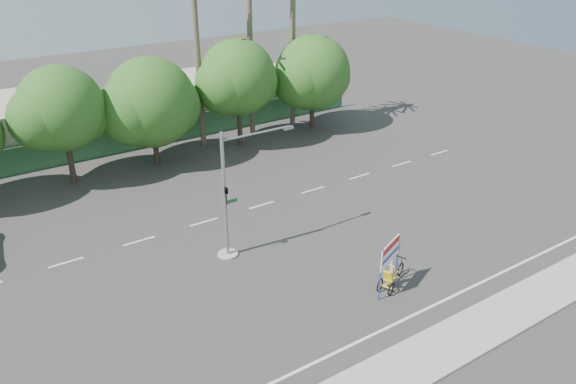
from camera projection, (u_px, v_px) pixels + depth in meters
ground at (309, 276)px, 28.45m from camera, size 120.00×120.00×0.00m
sidewalk_near at (415, 363)px, 22.79m from camera, size 50.00×2.40×0.12m
fence at (152, 134)px, 44.15m from camera, size 38.00×0.08×2.00m
building_left at (1, 130)px, 42.17m from camera, size 12.00×8.00×4.00m
building_right at (217, 95)px, 51.12m from camera, size 14.00×8.00×3.60m
tree_left at (61, 112)px, 36.27m from camera, size 6.66×5.60×8.07m
tree_center at (150, 105)px, 39.48m from camera, size 7.62×6.40×7.85m
tree_right at (237, 80)px, 42.59m from camera, size 6.90×5.80×8.36m
tree_far_right at (312, 75)px, 46.29m from camera, size 7.38×6.20×7.94m
palm_tall at (249, 4)px, 42.42m from camera, size 3.73×3.79×17.45m
palm_mid at (293, 14)px, 44.86m from camera, size 3.73×3.79×15.45m
palm_short at (196, 32)px, 40.91m from camera, size 3.73×3.79×14.45m
traffic_signal at (231, 205)px, 29.07m from camera, size 4.72×1.10×7.00m
trike_billboard at (391, 267)px, 27.08m from camera, size 2.73×1.37×2.88m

